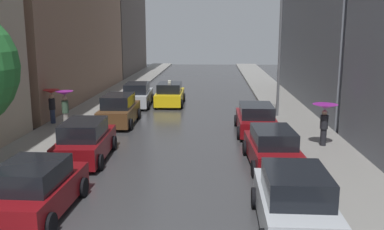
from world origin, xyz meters
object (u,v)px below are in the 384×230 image
at_px(parked_car_left_fourth, 137,95).
at_px(taxi_midroad, 170,95).
at_px(pedestrian_by_kerb, 65,102).
at_px(parked_car_left_nearest, 35,190).
at_px(parked_car_right_third, 256,119).
at_px(pedestrian_near_tree, 52,100).
at_px(parked_car_left_second, 85,141).
at_px(parked_car_right_nearest, 294,202).
at_px(pedestrian_foreground, 325,114).
at_px(lamp_post_right, 280,47).
at_px(parked_car_left_third, 119,110).
at_px(parked_car_right_second, 272,148).

distance_m(parked_car_left_fourth, taxi_midroad, 2.35).
bearing_deg(pedestrian_by_kerb, parked_car_left_nearest, 10.36).
bearing_deg(pedestrian_by_kerb, parked_car_right_third, 85.95).
distance_m(taxi_midroad, pedestrian_near_tree, 9.33).
distance_m(parked_car_left_second, parked_car_right_nearest, 9.73).
xyz_separation_m(parked_car_left_fourth, pedestrian_foreground, (10.57, -10.60, 0.84)).
bearing_deg(pedestrian_near_tree, lamp_post_right, 136.40).
distance_m(parked_car_left_nearest, parked_car_left_third, 12.17).
bearing_deg(parked_car_left_fourth, parked_car_right_second, -152.06).
height_order(parked_car_right_second, parked_car_right_third, parked_car_right_second).
relative_size(pedestrian_foreground, pedestrian_near_tree, 1.00).
bearing_deg(parked_car_right_nearest, parked_car_left_third, 31.81).
bearing_deg(pedestrian_foreground, pedestrian_near_tree, 135.41).
height_order(parked_car_left_third, parked_car_right_third, parked_car_left_third).
xyz_separation_m(parked_car_right_nearest, parked_car_right_second, (0.15, 5.64, -0.08)).
bearing_deg(parked_car_right_third, pedestrian_near_tree, 84.73).
distance_m(parked_car_right_nearest, pedestrian_near_tree, 16.78).
bearing_deg(parked_car_left_second, parked_car_left_fourth, -2.16).
bearing_deg(parked_car_left_fourth, pedestrian_by_kerb, 158.97).
height_order(pedestrian_near_tree, pedestrian_by_kerb, pedestrian_by_kerb).
height_order(parked_car_right_second, pedestrian_near_tree, pedestrian_near_tree).
height_order(parked_car_left_second, pedestrian_by_kerb, pedestrian_by_kerb).
relative_size(parked_car_right_second, pedestrian_by_kerb, 2.18).
bearing_deg(lamp_post_right, parked_car_left_nearest, -122.65).
distance_m(parked_car_right_nearest, parked_car_right_second, 5.64).
xyz_separation_m(parked_car_left_third, pedestrian_by_kerb, (-2.57, -1.65, 0.77)).
distance_m(pedestrian_foreground, lamp_post_right, 7.43).
bearing_deg(taxi_midroad, parked_car_right_nearest, -165.20).
xyz_separation_m(parked_car_left_nearest, parked_car_left_fourth, (-0.19, 18.23, 0.02)).
relative_size(parked_car_left_nearest, pedestrian_near_tree, 2.15).
bearing_deg(pedestrian_by_kerb, pedestrian_near_tree, -137.94).
xyz_separation_m(parked_car_left_third, pedestrian_near_tree, (-3.72, -0.55, 0.70)).
xyz_separation_m(parked_car_left_second, taxi_midroad, (2.20, 13.34, -0.03)).
height_order(parked_car_left_fourth, pedestrian_near_tree, pedestrian_near_tree).
bearing_deg(parked_car_right_third, taxi_midroad, 33.76).
bearing_deg(parked_car_right_third, parked_car_right_second, -178.69).
relative_size(parked_car_left_nearest, parked_car_left_second, 0.94).
height_order(parked_car_left_second, pedestrian_near_tree, pedestrian_near_tree).
distance_m(parked_car_right_third, taxi_midroad, 9.83).
bearing_deg(pedestrian_near_tree, parked_car_right_second, 94.42).
relative_size(parked_car_right_nearest, lamp_post_right, 0.57).
xyz_separation_m(parked_car_left_nearest, pedestrian_by_kerb, (-2.74, 10.52, 0.83)).
bearing_deg(lamp_post_right, parked_car_right_nearest, -96.56).
xyz_separation_m(parked_car_left_second, parked_car_right_nearest, (7.62, -6.05, 0.03)).
bearing_deg(parked_car_left_second, lamp_post_right, -48.49).
xyz_separation_m(parked_car_left_second, lamp_post_right, (9.35, 9.05, 3.58)).
xyz_separation_m(parked_car_right_second, pedestrian_by_kerb, (-10.41, 5.54, 0.85)).
bearing_deg(parked_car_left_third, parked_car_left_nearest, 179.82).
xyz_separation_m(parked_car_right_nearest, pedestrian_foreground, (2.86, 8.29, 0.80)).
xyz_separation_m(parked_car_left_third, parked_car_right_second, (7.84, -7.19, -0.08)).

